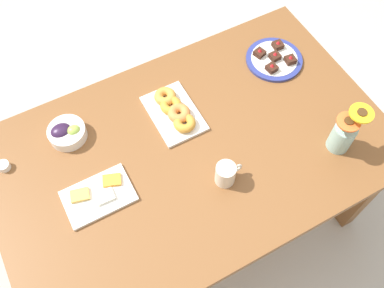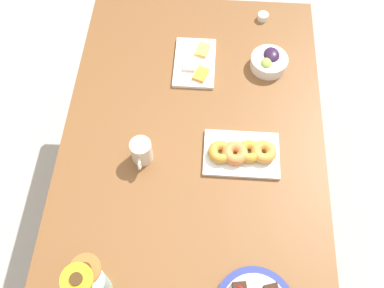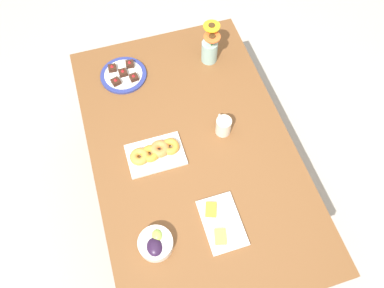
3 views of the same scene
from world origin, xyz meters
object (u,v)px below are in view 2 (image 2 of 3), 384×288
Objects in this scene: grape_bowl at (269,61)px; flower_vase at (93,284)px; dining_table at (192,160)px; croissant_platter at (242,153)px; jam_cup_honey at (263,16)px; cheese_platter at (195,63)px; coffee_mug at (141,151)px.

flower_vase is (0.94, -0.56, 0.05)m from grape_bowl.
croissant_platter reaches higher than dining_table.
flower_vase reaches higher than dining_table.
grape_bowl is at bearing 3.87° from jam_cup_honey.
cheese_platter is 0.47m from croissant_platter.
coffee_mug is 0.49m from cheese_platter.
flower_vase is (0.51, -0.45, 0.06)m from croissant_platter.
cheese_platter is at bearing 159.86° from coffee_mug.
grape_bowl is at bearing 144.94° from dining_table.
jam_cup_honey is at bearing 155.98° from flower_vase.
grape_bowl is at bearing 149.36° from flower_vase.
dining_table is 0.52m from grape_bowl.
croissant_platter is (0.02, 0.19, 0.11)m from dining_table.
flower_vase is (0.48, -0.09, 0.03)m from coffee_mug.
grape_bowl is at bearing 165.92° from croissant_platter.
grape_bowl is 3.19× the size of jam_cup_honey.
coffee_mug is 2.35× the size of jam_cup_honey.
dining_table is at bearing 104.89° from coffee_mug.
cheese_platter is (0.01, -0.31, -0.02)m from grape_bowl.
dining_table is at bearing -94.99° from croissant_platter.
coffee_mug is at bearing -75.11° from dining_table.
dining_table is 6.56× the size of flower_vase.
cheese_platter is at bearing -45.82° from jam_cup_honey.
jam_cup_honey is at bearing 148.26° from coffee_mug.
flower_vase reaches higher than grape_bowl.
cheese_platter is (-0.46, 0.17, -0.04)m from coffee_mug.
coffee_mug is 0.49m from flower_vase.
flower_vase is at bearing -41.48° from croissant_platter.
dining_table is 5.65× the size of croissant_platter.
cheese_platter is 1.07× the size of flower_vase.
grape_bowl is 0.54× the size of croissant_platter.
dining_table is at bearing -21.81° from jam_cup_honey.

